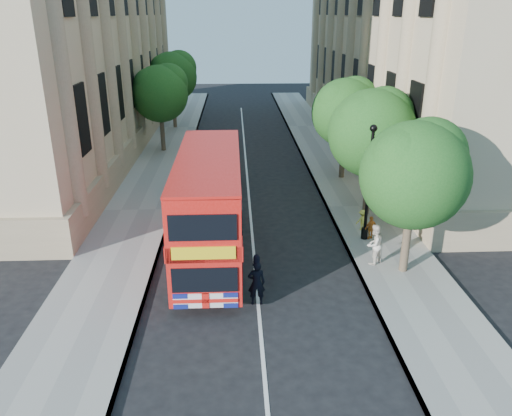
{
  "coord_description": "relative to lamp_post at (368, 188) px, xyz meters",
  "views": [
    {
      "loc": [
        -0.73,
        -14.11,
        9.55
      ],
      "look_at": [
        0.07,
        4.38,
        2.3
      ],
      "focal_mm": 35.0,
      "sensor_mm": 36.0,
      "label": 1
    }
  ],
  "objects": [
    {
      "name": "ground",
      "position": [
        -5.0,
        -6.0,
        -2.51
      ],
      "size": [
        120.0,
        120.0,
        0.0
      ],
      "primitive_type": "plane",
      "color": "black",
      "rests_on": "ground"
    },
    {
      "name": "pavement_right",
      "position": [
        0.75,
        4.0,
        -2.45
      ],
      "size": [
        3.5,
        80.0,
        0.12
      ],
      "primitive_type": "cube",
      "color": "gray",
      "rests_on": "ground"
    },
    {
      "name": "pavement_left",
      "position": [
        -10.75,
        4.0,
        -2.45
      ],
      "size": [
        3.5,
        80.0,
        0.12
      ],
      "primitive_type": "cube",
      "color": "gray",
      "rests_on": "ground"
    },
    {
      "name": "building_right",
      "position": [
        8.8,
        18.0,
        6.49
      ],
      "size": [
        12.0,
        38.0,
        18.0
      ],
      "primitive_type": "cube",
      "color": "tan",
      "rests_on": "ground"
    },
    {
      "name": "building_left",
      "position": [
        -18.8,
        18.0,
        6.49
      ],
      "size": [
        12.0,
        38.0,
        18.0
      ],
      "primitive_type": "cube",
      "color": "tan",
      "rests_on": "ground"
    },
    {
      "name": "tree_right_near",
      "position": [
        0.84,
        -2.97,
        1.74
      ],
      "size": [
        4.0,
        4.0,
        6.08
      ],
      "color": "#473828",
      "rests_on": "ground"
    },
    {
      "name": "tree_right_mid",
      "position": [
        0.84,
        3.03,
        1.93
      ],
      "size": [
        4.2,
        4.2,
        6.37
      ],
      "color": "#473828",
      "rests_on": "ground"
    },
    {
      "name": "tree_right_far",
      "position": [
        0.84,
        9.03,
        1.8
      ],
      "size": [
        4.0,
        4.0,
        6.15
      ],
      "color": "#473828",
      "rests_on": "ground"
    },
    {
      "name": "tree_left_far",
      "position": [
        -10.96,
        16.03,
        1.93
      ],
      "size": [
        4.0,
        4.0,
        6.3
      ],
      "color": "#473828",
      "rests_on": "ground"
    },
    {
      "name": "tree_left_back",
      "position": [
        -10.96,
        24.03,
        2.2
      ],
      "size": [
        4.2,
        4.2,
        6.65
      ],
      "color": "#473828",
      "rests_on": "ground"
    },
    {
      "name": "lamp_post",
      "position": [
        0.0,
        0.0,
        0.0
      ],
      "size": [
        0.32,
        0.32,
        5.16
      ],
      "color": "black",
      "rests_on": "pavement_right"
    },
    {
      "name": "double_decker_bus",
      "position": [
        -6.79,
        -1.28,
        -0.15
      ],
      "size": [
        2.51,
        9.28,
        4.28
      ],
      "rotation": [
        0.0,
        0.0,
        0.0
      ],
      "color": "red",
      "rests_on": "ground"
    },
    {
      "name": "box_van",
      "position": [
        -6.81,
        7.74,
        -1.11
      ],
      "size": [
        2.37,
        5.13,
        2.86
      ],
      "rotation": [
        0.0,
        0.0,
        -0.07
      ],
      "color": "black",
      "rests_on": "ground"
    },
    {
      "name": "police_constable",
      "position": [
        -5.06,
        -5.0,
        -1.68
      ],
      "size": [
        0.63,
        0.43,
        1.67
      ],
      "primitive_type": "imported",
      "rotation": [
        0.0,
        0.0,
        3.19
      ],
      "color": "black",
      "rests_on": "ground"
    },
    {
      "name": "woman_pedestrian",
      "position": [
        -0.24,
        -2.37,
        -1.55
      ],
      "size": [
        1.03,
        0.99,
        1.67
      ],
      "primitive_type": "imported",
      "rotation": [
        0.0,
        0.0,
        3.78
      ],
      "color": "silver",
      "rests_on": "pavement_right"
    },
    {
      "name": "child_a",
      "position": [
        0.26,
        -0.02,
        -1.86
      ],
      "size": [
        0.68,
        0.5,
        1.07
      ],
      "primitive_type": "imported",
      "rotation": [
        0.0,
        0.0,
        3.58
      ],
      "color": "orange",
      "rests_on": "pavement_right"
    },
    {
      "name": "child_b",
      "position": [
        0.11,
        0.96,
        -1.9
      ],
      "size": [
        0.72,
        0.56,
        0.98
      ],
      "primitive_type": "imported",
      "rotation": [
        0.0,
        0.0,
        3.5
      ],
      "color": "#F0E951",
      "rests_on": "pavement_right"
    }
  ]
}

